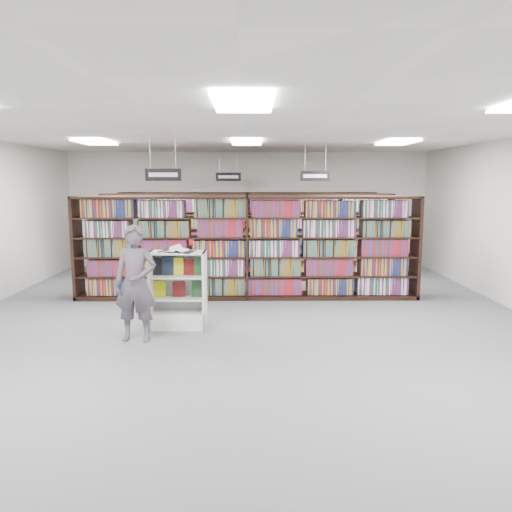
{
  "coord_description": "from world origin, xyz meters",
  "views": [
    {
      "loc": [
        0.07,
        -8.11,
        2.39
      ],
      "look_at": [
        0.17,
        0.5,
        1.1
      ],
      "focal_mm": 35.0,
      "sensor_mm": 36.0,
      "label": 1
    }
  ],
  "objects_px": {
    "bookshelf_row_near": "(247,248)",
    "open_book": "(176,250)",
    "endcap_display": "(179,301)",
    "shopper": "(136,284)"
  },
  "relations": [
    {
      "from": "bookshelf_row_near",
      "to": "open_book",
      "type": "xyz_separation_m",
      "value": [
        -1.12,
        -2.16,
        0.25
      ]
    },
    {
      "from": "endcap_display",
      "to": "shopper",
      "type": "bearing_deg",
      "value": -126.88
    },
    {
      "from": "bookshelf_row_near",
      "to": "open_book",
      "type": "bearing_deg",
      "value": -117.42
    },
    {
      "from": "bookshelf_row_near",
      "to": "shopper",
      "type": "height_order",
      "value": "bookshelf_row_near"
    },
    {
      "from": "open_book",
      "to": "shopper",
      "type": "xyz_separation_m",
      "value": [
        -0.53,
        -0.62,
        -0.42
      ]
    },
    {
      "from": "bookshelf_row_near",
      "to": "shopper",
      "type": "bearing_deg",
      "value": -120.65
    },
    {
      "from": "bookshelf_row_near",
      "to": "shopper",
      "type": "distance_m",
      "value": 3.24
    },
    {
      "from": "open_book",
      "to": "shopper",
      "type": "distance_m",
      "value": 0.92
    },
    {
      "from": "endcap_display",
      "to": "shopper",
      "type": "distance_m",
      "value": 0.98
    },
    {
      "from": "bookshelf_row_near",
      "to": "shopper",
      "type": "xyz_separation_m",
      "value": [
        -1.65,
        -2.79,
        -0.17
      ]
    }
  ]
}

